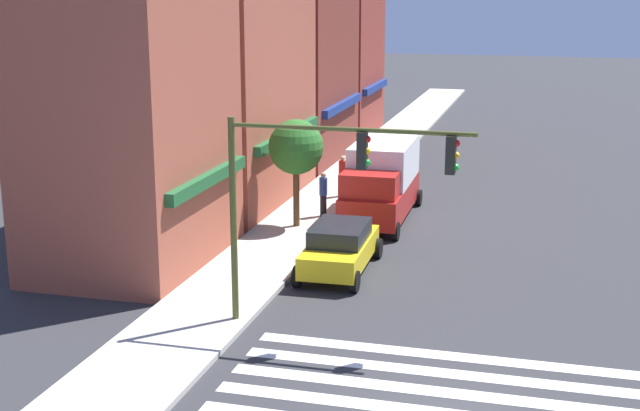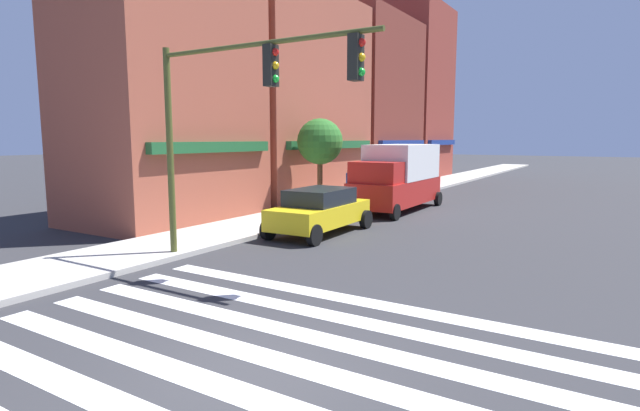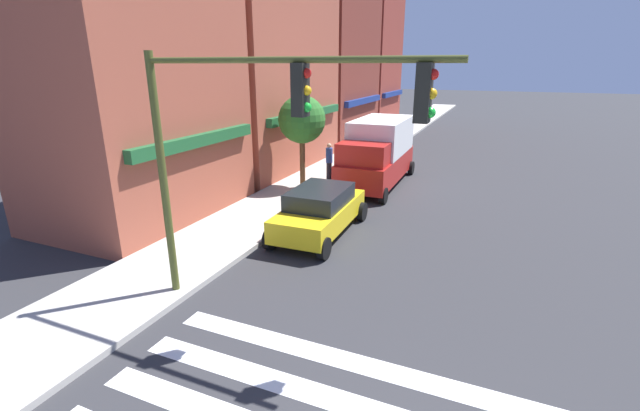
{
  "view_description": "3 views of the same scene",
  "coord_description": "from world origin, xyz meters",
  "px_view_note": "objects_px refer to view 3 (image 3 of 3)",
  "views": [
    {
      "loc": [
        -17.26,
        -1.79,
        9.12
      ],
      "look_at": [
        4.35,
        4.0,
        3.5
      ],
      "focal_mm": 50.0,
      "sensor_mm": 36.0,
      "label": 1
    },
    {
      "loc": [
        -5.2,
        -4.35,
        3.32
      ],
      "look_at": [
        9.45,
        4.7,
        1.0
      ],
      "focal_mm": 28.0,
      "sensor_mm": 36.0,
      "label": 2
    },
    {
      "loc": [
        -2.9,
        -0.62,
        5.44
      ],
      "look_at": [
        9.45,
        4.7,
        1.0
      ],
      "focal_mm": 24.0,
      "sensor_mm": 36.0,
      "label": 3
    }
  ],
  "objects_px": {
    "traffic_signal": "(254,129)",
    "pedestrian_red_jacket": "(352,148)",
    "pedestrian_blue_shirt": "(329,161)",
    "street_tree": "(302,120)",
    "box_truck_red": "(378,151)",
    "sedan_yellow": "(320,210)"
  },
  "relations": [
    {
      "from": "traffic_signal",
      "to": "pedestrian_red_jacket",
      "type": "bearing_deg",
      "value": 11.6
    },
    {
      "from": "pedestrian_blue_shirt",
      "to": "street_tree",
      "type": "bearing_deg",
      "value": 46.63
    },
    {
      "from": "box_truck_red",
      "to": "pedestrian_red_jacket",
      "type": "relative_size",
      "value": 3.52
    },
    {
      "from": "box_truck_red",
      "to": "pedestrian_blue_shirt",
      "type": "height_order",
      "value": "box_truck_red"
    },
    {
      "from": "pedestrian_blue_shirt",
      "to": "traffic_signal",
      "type": "bearing_deg",
      "value": 81.7
    },
    {
      "from": "pedestrian_blue_shirt",
      "to": "pedestrian_red_jacket",
      "type": "bearing_deg",
      "value": -111.82
    },
    {
      "from": "pedestrian_red_jacket",
      "to": "box_truck_red",
      "type": "bearing_deg",
      "value": -100.96
    },
    {
      "from": "traffic_signal",
      "to": "sedan_yellow",
      "type": "bearing_deg",
      "value": 8.6
    },
    {
      "from": "sedan_yellow",
      "to": "box_truck_red",
      "type": "height_order",
      "value": "box_truck_red"
    },
    {
      "from": "sedan_yellow",
      "to": "pedestrian_blue_shirt",
      "type": "xyz_separation_m",
      "value": [
        6.18,
        2.19,
        0.23
      ]
    },
    {
      "from": "traffic_signal",
      "to": "street_tree",
      "type": "xyz_separation_m",
      "value": [
        9.62,
        3.57,
        -1.08
      ]
    },
    {
      "from": "pedestrian_blue_shirt",
      "to": "sedan_yellow",
      "type": "bearing_deg",
      "value": 86.49
    },
    {
      "from": "sedan_yellow",
      "to": "pedestrian_red_jacket",
      "type": "relative_size",
      "value": 2.51
    },
    {
      "from": "pedestrian_blue_shirt",
      "to": "street_tree",
      "type": "relative_size",
      "value": 0.44
    },
    {
      "from": "sedan_yellow",
      "to": "street_tree",
      "type": "relative_size",
      "value": 1.09
    },
    {
      "from": "sedan_yellow",
      "to": "pedestrian_blue_shirt",
      "type": "distance_m",
      "value": 6.56
    },
    {
      "from": "box_truck_red",
      "to": "pedestrian_red_jacket",
      "type": "bearing_deg",
      "value": 37.61
    },
    {
      "from": "sedan_yellow",
      "to": "box_truck_red",
      "type": "distance_m",
      "value": 6.87
    },
    {
      "from": "traffic_signal",
      "to": "pedestrian_blue_shirt",
      "type": "xyz_separation_m",
      "value": [
        11.28,
        2.96,
        -3.17
      ]
    },
    {
      "from": "pedestrian_red_jacket",
      "to": "pedestrian_blue_shirt",
      "type": "bearing_deg",
      "value": -138.39
    },
    {
      "from": "box_truck_red",
      "to": "pedestrian_red_jacket",
      "type": "xyz_separation_m",
      "value": [
        2.83,
        2.26,
        -0.51
      ]
    },
    {
      "from": "sedan_yellow",
      "to": "pedestrian_red_jacket",
      "type": "distance_m",
      "value": 9.91
    }
  ]
}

